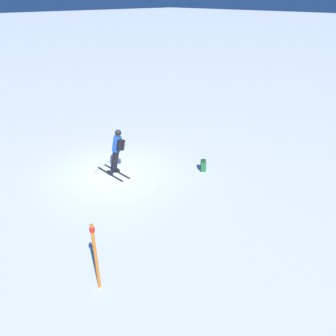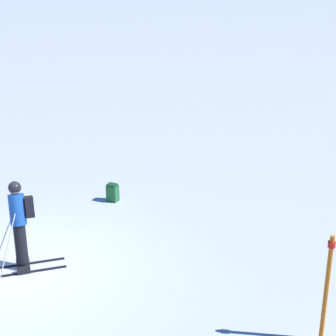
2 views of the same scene
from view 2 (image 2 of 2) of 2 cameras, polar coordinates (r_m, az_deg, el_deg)
The scene contains 4 objects.
ground_plane at distance 12.73m, azimuth -14.48°, elevation -9.75°, with size 300.00×300.00×0.00m, color white.
skier at distance 12.41m, azimuth -14.86°, elevation -5.08°, with size 1.29×1.80×1.91m.
spare_backpack at distance 15.43m, azimuth -5.65°, elevation -2.50°, with size 0.37×0.37×0.50m.
trail_marker at distance 10.05m, azimuth 15.85°, elevation -11.35°, with size 0.13×0.13×2.04m.
Camera 2 is at (11.04, 0.01, 6.35)m, focal length 60.00 mm.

